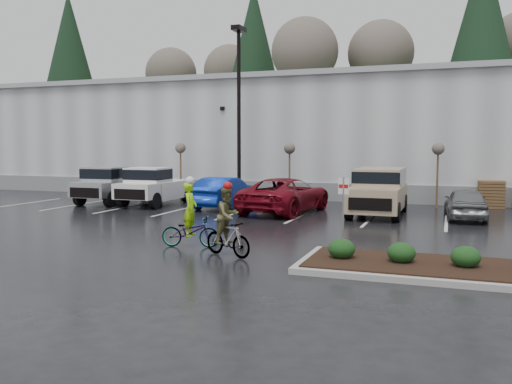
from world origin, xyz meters
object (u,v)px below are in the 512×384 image
(fire_lane_sign, at_px, (343,206))
(car_red, at_px, (285,195))
(cyclist_olive, at_px, (228,229))
(pickup_silver, at_px, (115,184))
(cyclist_hivis, at_px, (190,225))
(sapling_west, at_px, (181,151))
(car_grey, at_px, (466,203))
(pickup_white, at_px, (157,186))
(car_blue, at_px, (224,192))
(pallet_stack_a, at_px, (491,194))
(suv_tan, at_px, (378,192))
(sapling_mid, at_px, (290,152))
(sapling_east, at_px, (438,152))
(lamppost, at_px, (239,95))

(fire_lane_sign, bearing_deg, car_red, 116.26)
(car_red, xyz_separation_m, cyclist_olive, (1.30, -9.93, -0.02))
(fire_lane_sign, distance_m, pickup_silver, 17.01)
(car_red, distance_m, cyclist_hivis, 9.05)
(sapling_west, bearing_deg, car_grey, -13.88)
(cyclist_hivis, bearing_deg, pickup_white, 24.35)
(car_blue, bearing_deg, fire_lane_sign, 132.99)
(pallet_stack_a, xyz_separation_m, car_blue, (-12.38, -4.26, 0.08))
(car_blue, height_order, suv_tan, suv_tan)
(sapling_mid, distance_m, cyclist_olive, 14.36)
(pallet_stack_a, distance_m, car_blue, 13.10)
(pickup_silver, distance_m, suv_tan, 13.89)
(pickup_white, height_order, cyclist_hivis, cyclist_hivis)
(car_blue, xyz_separation_m, suv_tan, (7.51, -0.45, 0.28))
(sapling_mid, xyz_separation_m, sapling_east, (7.50, 0.00, 0.00))
(pickup_silver, distance_m, cyclist_olive, 15.48)
(sapling_mid, distance_m, pallet_stack_a, 10.26)
(cyclist_hivis, xyz_separation_m, cyclist_olive, (1.60, -0.89, 0.10))
(fire_lane_sign, height_order, car_grey, fire_lane_sign)
(pallet_stack_a, height_order, cyclist_olive, cyclist_olive)
(pickup_white, bearing_deg, car_blue, -1.04)
(sapling_west, xyz_separation_m, pickup_white, (0.30, -3.19, -1.75))
(fire_lane_sign, xyz_separation_m, pickup_white, (-11.50, 9.61, -0.43))
(sapling_west, height_order, sapling_east, same)
(fire_lane_sign, height_order, cyclist_hivis, fire_lane_sign)
(sapling_west, relative_size, sapling_mid, 1.00)
(pickup_silver, distance_m, cyclist_hivis, 13.72)
(lamppost, relative_size, suv_tan, 1.81)
(sapling_east, xyz_separation_m, car_blue, (-9.88, -3.26, -1.97))
(sapling_west, height_order, pickup_white, sapling_west)
(sapling_mid, height_order, sapling_east, same)
(pickup_silver, height_order, cyclist_hivis, cyclist_hivis)
(sapling_mid, bearing_deg, fire_lane_sign, -67.51)
(sapling_mid, relative_size, pickup_white, 0.62)
(fire_lane_sign, bearing_deg, cyclist_olive, -157.58)
(pickup_white, xyz_separation_m, car_blue, (3.81, -0.07, -0.23))
(pickup_silver, bearing_deg, car_blue, -0.43)
(fire_lane_sign, bearing_deg, suv_tan, 91.07)
(sapling_west, xyz_separation_m, sapling_mid, (6.50, 0.00, 0.00))
(lamppost, distance_m, sapling_west, 5.07)
(pickup_white, bearing_deg, sapling_east, 13.11)
(lamppost, relative_size, car_blue, 2.01)
(sapling_mid, bearing_deg, car_grey, -23.33)
(pickup_white, relative_size, car_red, 0.91)
(pickup_white, bearing_deg, suv_tan, -2.60)
(sapling_east, distance_m, cyclist_hivis, 14.94)
(car_blue, xyz_separation_m, cyclist_hivis, (3.10, -9.89, -0.08))
(fire_lane_sign, relative_size, pickup_silver, 0.42)
(lamppost, relative_size, car_grey, 2.37)
(sapling_mid, xyz_separation_m, car_red, (1.01, -4.11, -1.93))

